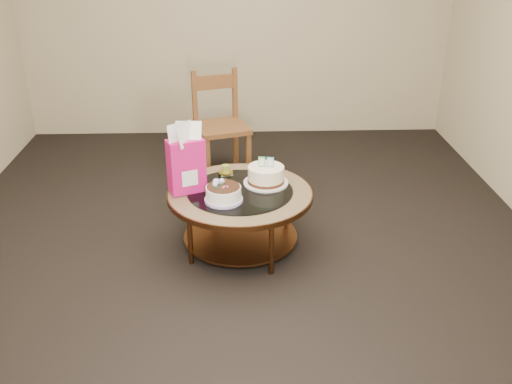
{
  "coord_description": "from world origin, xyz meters",
  "views": [
    {
      "loc": [
        -0.02,
        -3.58,
        2.17
      ],
      "look_at": [
        0.11,
        0.02,
        0.44
      ],
      "focal_mm": 40.0,
      "sensor_mm": 36.0,
      "label": 1
    }
  ],
  "objects_px": {
    "dining_chair": "(220,125)",
    "gift_bag": "(186,159)",
    "cream_cake": "(266,175)",
    "decorated_cake": "(223,194)",
    "coffee_table": "(240,201)"
  },
  "relations": [
    {
      "from": "dining_chair",
      "to": "gift_bag",
      "type": "bearing_deg",
      "value": -116.13
    },
    {
      "from": "dining_chair",
      "to": "cream_cake",
      "type": "bearing_deg",
      "value": -91.27
    },
    {
      "from": "decorated_cake",
      "to": "gift_bag",
      "type": "height_order",
      "value": "gift_bag"
    },
    {
      "from": "coffee_table",
      "to": "decorated_cake",
      "type": "xyz_separation_m",
      "value": [
        -0.11,
        -0.15,
        0.13
      ]
    },
    {
      "from": "coffee_table",
      "to": "decorated_cake",
      "type": "bearing_deg",
      "value": -126.31
    },
    {
      "from": "cream_cake",
      "to": "decorated_cake",
      "type": "bearing_deg",
      "value": -129.12
    },
    {
      "from": "decorated_cake",
      "to": "gift_bag",
      "type": "distance_m",
      "value": 0.36
    },
    {
      "from": "gift_bag",
      "to": "coffee_table",
      "type": "bearing_deg",
      "value": -24.99
    },
    {
      "from": "decorated_cake",
      "to": "cream_cake",
      "type": "relative_size",
      "value": 0.8
    },
    {
      "from": "coffee_table",
      "to": "dining_chair",
      "type": "relative_size",
      "value": 1.06
    },
    {
      "from": "gift_bag",
      "to": "dining_chair",
      "type": "distance_m",
      "value": 1.34
    },
    {
      "from": "coffee_table",
      "to": "gift_bag",
      "type": "relative_size",
      "value": 2.09
    },
    {
      "from": "coffee_table",
      "to": "dining_chair",
      "type": "bearing_deg",
      "value": 97.01
    },
    {
      "from": "cream_cake",
      "to": "coffee_table",
      "type": "bearing_deg",
      "value": -139.6
    },
    {
      "from": "gift_bag",
      "to": "dining_chair",
      "type": "bearing_deg",
      "value": 58.61
    }
  ]
}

